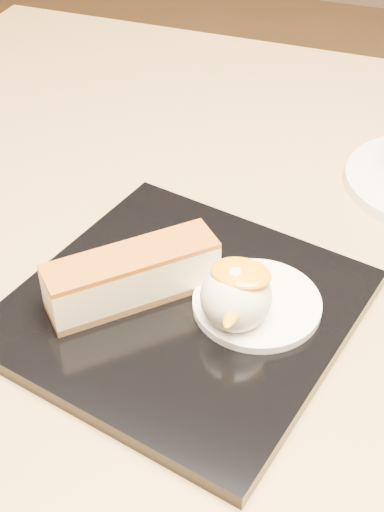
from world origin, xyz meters
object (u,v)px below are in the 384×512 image
at_px(table, 190,372).
at_px(ice_cream_scoop, 236,296).
at_px(dessert_plate, 182,310).
at_px(cheesecake, 132,276).

relative_size(table, ice_cream_scoop, 16.65).
height_order(table, dessert_plate, dessert_plate).
distance_m(table, dessert_plate, 0.18).
distance_m(dessert_plate, cheesecake, 0.04).
height_order(cheesecake, ice_cream_scoop, ice_cream_scoop).
xyz_separation_m(dessert_plate, ice_cream_scoop, (0.04, -0.01, 0.03)).
bearing_deg(ice_cream_scoop, table, 127.09).
distance_m(cheesecake, ice_cream_scoop, 0.08).
bearing_deg(cheesecake, table, 36.36).
height_order(table, cheesecake, cheesecake).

